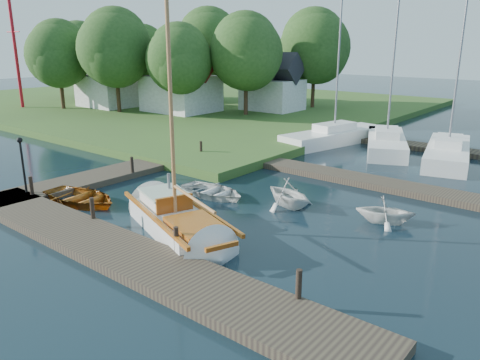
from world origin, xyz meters
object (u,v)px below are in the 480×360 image
Objects in this scene: mooring_post_1 at (92,208)px; marina_boat_0 at (334,135)px; tree_4 at (209,45)px; mooring_post_3 at (299,284)px; tender_d at (386,208)px; mooring_post_0 at (31,186)px; tree_6 at (79,51)px; tree_1 at (115,48)px; sailboat at (180,224)px; tree_7 at (315,47)px; tree_5 at (143,54)px; marina_boat_1 at (386,142)px; mooring_post_4 at (132,165)px; tree_3 at (246,52)px; house_b at (109,83)px; tender_b at (289,191)px; tender_a at (213,189)px; radio_mast at (12,27)px; dinghy at (80,195)px; tree_0 at (59,54)px; lamp_post at (22,157)px; house_c at (272,87)px; tree_2 at (180,59)px; house_a at (181,84)px; marina_boat_2 at (448,151)px; mooring_post_2 at (176,239)px.

marina_boat_0 reaches higher than mooring_post_1.
mooring_post_3 is at bearing -44.01° from tree_4.
mooring_post_0 is at bearing 96.55° from tender_d.
tree_1 is at bearing -18.43° from tree_6.
sailboat is 0.91× the size of marina_boat_0.
tree_4 reaches higher than mooring_post_1.
marina_boat_0 is 15.97m from tree_7.
mooring_post_3 is 0.10× the size of tree_5.
mooring_post_4 is at bearing 128.30° from marina_boat_1.
tree_5 is (-6.00, 8.00, -0.67)m from tree_1.
tree_3 reaches higher than mooring_post_3.
sailboat is 1.70× the size of house_b.
tree_3 is (-15.46, 16.63, 5.16)m from tender_b.
mooring_post_1 is at bearing 168.59° from tender_a.
dinghy is at bearing -22.69° from radio_mast.
dinghy is at bearing -69.01° from tree_3.
tree_0 is at bearing 111.79° from marina_boat_0.
tender_a is (5.62, 5.39, -0.37)m from mooring_post_0.
tree_6 is (-28.00, 21.05, 3.77)m from lamp_post.
tree_4 is 1.14× the size of tree_6.
marina_boat_0 is (3.83, 14.00, -0.13)m from mooring_post_4.
tree_6 is at bearing -157.38° from tree_7.
tree_3 is at bearing 50.87° from marina_boat_1.
house_c is 5.79m from tree_7.
tree_2 is 0.92× the size of tree_6.
tree_2 is at bearing -44.25° from house_a.
marina_boat_2 is at bearing -35.75° from dinghy.
house_a is (-21.46, 14.58, 2.31)m from tender_b.
marina_boat_1 is at bearing 7.78° from tree_0.
tender_d is at bearing 28.30° from lamp_post.
sailboat reaches higher than lamp_post.
dinghy is at bearing 137.50° from marina_boat_1.
house_c is (-11.00, 27.00, 1.88)m from mooring_post_1.
mooring_post_2 reaches higher than tender_a.
house_a is 0.81× the size of tree_2.
tree_5 reaches higher than house_b.
mooring_post_4 is 12.53m from tender_d.
mooring_post_2 is 9.57m from lamp_post.
tender_d is 40.46m from radio_mast.
house_b is at bearing -143.02° from tree_7.
mooring_post_2 is 30.14m from house_a.
house_a is (-25.34, 13.82, 2.39)m from tender_d.
tree_5 is at bearing 90.00° from tree_0.
tender_d is at bearing -28.61° from house_a.
tree_3 reaches higher than tree_5.
tender_d is at bearing -54.01° from tree_7.
dinghy is 0.40× the size of tree_7.
tree_7 is (-13.46, 24.63, 5.55)m from tender_b.
mooring_post_1 is 0.10× the size of tree_2.
dinghy is (1.91, 1.12, -0.31)m from mooring_post_0.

